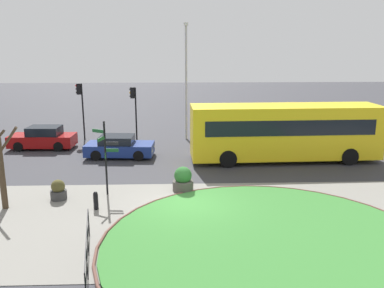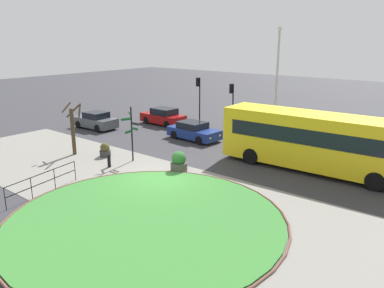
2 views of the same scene
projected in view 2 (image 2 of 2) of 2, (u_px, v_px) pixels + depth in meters
The scene contains 17 objects.
ground at pixel (161, 180), 20.87m from camera, with size 120.00×120.00×0.00m, color #333338.
sidewalk_paving at pixel (139, 189), 19.62m from camera, with size 32.00×8.67×0.02m, color gray.
grass_island at pixel (146, 219), 16.22m from camera, with size 11.78×11.78×0.10m, color #387A33.
grass_kerb_ring at pixel (146, 219), 16.22m from camera, with size 12.09×12.09×0.11m, color brown.
signpost_directional at pixel (131, 130), 23.51m from camera, with size 1.21×1.06×3.48m.
bollard_foreground at pixel (109, 161), 22.78m from camera, with size 0.20×0.20×0.80m.
railing_grass_edge at pixel (43, 180), 18.82m from camera, with size 0.84×4.26×1.09m.
bus_yellow at pixel (317, 141), 21.87m from camera, with size 11.17×2.90×3.34m.
car_near_lane at pixel (163, 117), 34.12m from camera, with size 4.29×1.96×1.50m.
car_far_lane at pixel (96, 121), 32.60m from camera, with size 4.03×1.99×1.45m.
car_trailing at pixel (194, 131), 29.06m from camera, with size 4.24×2.08×1.36m.
traffic_light_near at pixel (199, 90), 34.14m from camera, with size 0.49×0.26×4.11m.
traffic_light_far at pixel (232, 96), 31.49m from camera, with size 0.49×0.31×3.88m.
lamppost_tall at pixel (277, 79), 29.13m from camera, with size 0.32×0.32×8.31m.
planter_near_signpost at pixel (105, 150), 24.85m from camera, with size 0.72×0.72×0.93m.
planter_kerbside at pixel (179, 162), 22.10m from camera, with size 0.98×0.98×1.20m.
street_tree_bare at pixel (73, 128), 24.98m from camera, with size 1.44×1.29×3.51m.
Camera 2 is at (13.60, -14.19, 7.51)m, focal length 35.58 mm.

